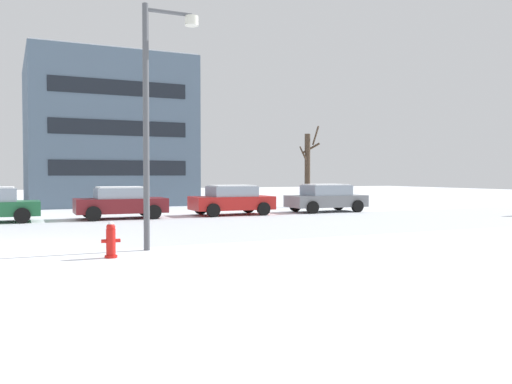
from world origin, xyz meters
TOP-DOWN VIEW (x-y plane):
  - ground_plane at (0.00, 0.00)m, footprint 120.00×120.00m
  - road_surface at (0.00, 3.43)m, footprint 80.00×8.86m
  - fire_hydrant at (2.12, -2.46)m, footprint 0.44×0.30m
  - street_lamp at (3.42, -1.55)m, footprint 1.51×0.36m
  - parked_car_maroon at (4.49, 8.91)m, footprint 4.00×2.14m
  - parked_car_red at (9.85, 8.89)m, footprint 3.98×2.20m
  - parked_car_gray at (15.20, 8.80)m, footprint 4.17×2.16m
  - tree_far_right at (16.60, 13.14)m, footprint 1.26×1.53m
  - building_far_left at (6.00, 22.50)m, footprint 10.04×11.20m

SIDE VIEW (x-z plane):
  - ground_plane at x=0.00m, z-range 0.00..0.00m
  - road_surface at x=0.00m, z-range 0.00..0.00m
  - fire_hydrant at x=2.12m, z-range 0.00..0.86m
  - parked_car_maroon at x=4.49m, z-range 0.02..1.45m
  - parked_car_red at x=9.85m, z-range 0.01..1.47m
  - parked_car_gray at x=15.20m, z-range 0.01..1.48m
  - tree_far_right at x=16.60m, z-range -0.09..4.81m
  - street_lamp at x=3.42m, z-range 0.63..7.02m
  - building_far_left at x=6.00m, z-range 0.00..9.56m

